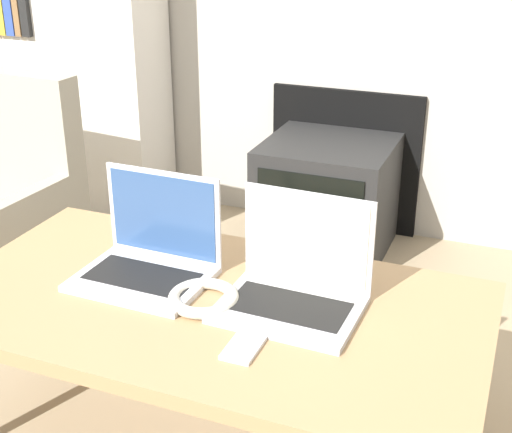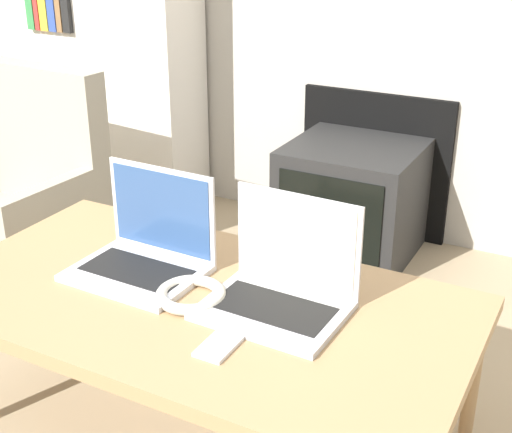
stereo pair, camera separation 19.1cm
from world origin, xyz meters
The scene contains 8 objects.
table centered at (0.00, 0.37, 0.41)m, with size 1.30×0.70×0.44m.
laptop_left centered at (-0.19, 0.43, 0.49)m, with size 0.33×0.26×0.25m.
laptop_right centered at (0.19, 0.43, 0.49)m, with size 0.33×0.26×0.25m.
headphones centered at (-0.01, 0.35, 0.45)m, with size 0.17×0.17×0.03m.
phone centered at (0.15, 0.22, 0.44)m, with size 0.07×0.14×0.01m.
tv centered at (-0.07, 1.60, 0.23)m, with size 0.50×0.48×0.45m.
armchair centered at (-1.18, 0.94, 0.34)m, with size 0.71×0.58×0.76m.
bookshelf centered at (-1.30, 1.69, 0.72)m, with size 0.84×0.32×1.43m.
Camera 2 is at (0.82, -0.88, 1.30)m, focal length 50.00 mm.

